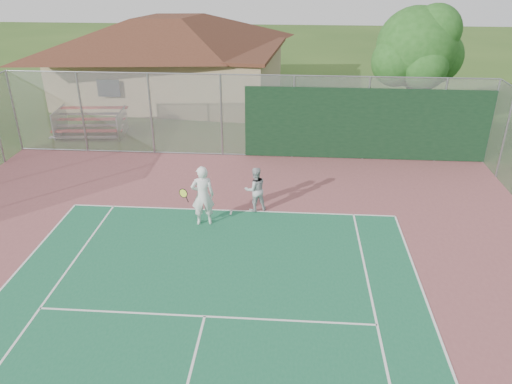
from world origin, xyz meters
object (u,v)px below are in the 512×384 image
at_px(player_white_front, 203,196).
at_px(player_grey_back, 255,190).
at_px(clubhouse, 171,50).
at_px(bleachers, 90,122).
at_px(tree, 418,50).

bearing_deg(player_white_front, player_grey_back, -158.47).
xyz_separation_m(clubhouse, bleachers, (-2.50, -6.75, -2.21)).
distance_m(clubhouse, player_white_front, 15.69).
bearing_deg(player_grey_back, player_white_front, 10.94).
bearing_deg(bleachers, player_white_front, -55.64).
xyz_separation_m(bleachers, tree, (15.21, 1.45, 3.29)).
bearing_deg(clubhouse, player_white_front, -68.21).
distance_m(bleachers, player_white_front, 10.70).
relative_size(bleachers, player_grey_back, 2.15).
bearing_deg(tree, bleachers, -174.55).
bearing_deg(player_white_front, clubhouse, -85.91).
bearing_deg(tree, player_white_front, -130.84).
distance_m(clubhouse, tree, 13.81).
xyz_separation_m(clubhouse, player_grey_back, (5.94, -13.91, -2.07)).
distance_m(bleachers, player_grey_back, 11.07).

